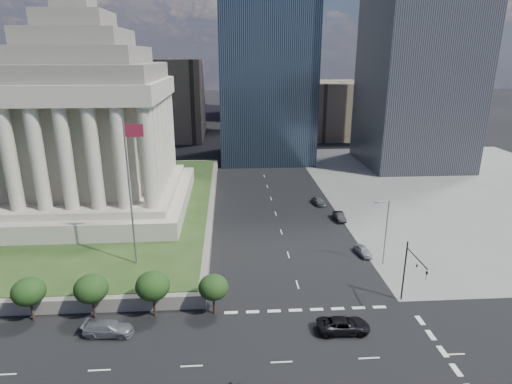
{
  "coord_description": "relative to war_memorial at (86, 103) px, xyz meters",
  "views": [
    {
      "loc": [
        -8.89,
        -30.46,
        29.54
      ],
      "look_at": [
        -5.8,
        17.02,
        14.2
      ],
      "focal_mm": 30.0,
      "sensor_mm": 36.0,
      "label": 1
    }
  ],
  "objects": [
    {
      "name": "pickup_truck",
      "position": [
        37.49,
        -38.47,
        -20.58
      ],
      "size": [
        2.84,
        5.96,
        1.64
      ],
      "primitive_type": "imported",
      "rotation": [
        0.0,
        0.0,
        1.55
      ],
      "color": "black",
      "rests_on": "ground"
    },
    {
      "name": "plaza_lawn",
      "position": [
        -11.0,
        2.0,
        -19.55
      ],
      "size": [
        64.0,
        68.0,
        0.1
      ],
      "primitive_type": "cube",
      "color": "#243B18",
      "rests_on": "plaza_terrace"
    },
    {
      "name": "flagpole",
      "position": [
        12.17,
        -24.0,
        -8.29
      ],
      "size": [
        2.52,
        0.24,
        20.0
      ],
      "color": "slate",
      "rests_on": "plaza_lawn"
    },
    {
      "name": "street_lamp_north",
      "position": [
        47.33,
        -23.0,
        -15.74
      ],
      "size": [
        2.13,
        0.22,
        10.0
      ],
      "color": "slate",
      "rests_on": "ground"
    },
    {
      "name": "war_memorial",
      "position": [
        0.0,
        0.0,
        0.0
      ],
      "size": [
        34.0,
        34.0,
        39.0
      ],
      "primitive_type": null,
      "color": "#AFA692",
      "rests_on": "plaza_lawn"
    },
    {
      "name": "parked_sedan_near",
      "position": [
        45.5,
        -19.71,
        -20.71
      ],
      "size": [
        4.26,
        2.24,
        1.38
      ],
      "primitive_type": "imported",
      "rotation": [
        0.0,
        0.0,
        0.16
      ],
      "color": "gray",
      "rests_on": "ground"
    },
    {
      "name": "building_filler_ne",
      "position": [
        66.0,
        82.0,
        -11.4
      ],
      "size": [
        20.0,
        30.0,
        20.0
      ],
      "primitive_type": "cube",
      "color": "brown",
      "rests_on": "ground"
    },
    {
      "name": "parked_sedan_mid",
      "position": [
        45.5,
        -5.19,
        -20.67
      ],
      "size": [
        4.46,
        1.66,
        1.46
      ],
      "primitive_type": "imported",
      "rotation": [
        0.0,
        0.0,
        0.03
      ],
      "color": "black",
      "rests_on": "ground"
    },
    {
      "name": "traffic_signal_ne",
      "position": [
        46.5,
        -34.3,
        -16.15
      ],
      "size": [
        0.3,
        5.74,
        8.0
      ],
      "color": "black",
      "rests_on": "ground"
    },
    {
      "name": "parked_sedan_far",
      "position": [
        43.42,
        3.78,
        -20.64
      ],
      "size": [
        4.7,
        2.5,
        1.52
      ],
      "primitive_type": "imported",
      "rotation": [
        0.0,
        0.0,
        0.16
      ],
      "color": "#55585C",
      "rests_on": "ground"
    },
    {
      "name": "building_filler_nw",
      "position": [
        4.0,
        82.0,
        -7.4
      ],
      "size": [
        24.0,
        30.0,
        28.0
      ],
      "primitive_type": "cube",
      "color": "brown",
      "rests_on": "ground"
    },
    {
      "name": "midrise_glass",
      "position": [
        36.0,
        47.0,
        8.6
      ],
      "size": [
        26.0,
        26.0,
        60.0
      ],
      "primitive_type": "cube",
      "color": "black",
      "rests_on": "ground"
    },
    {
      "name": "plaza_terrace",
      "position": [
        -11.0,
        2.0,
        -20.5
      ],
      "size": [
        66.0,
        70.0,
        1.8
      ],
      "primitive_type": "cube",
      "color": "slate",
      "rests_on": "ground"
    },
    {
      "name": "ground",
      "position": [
        34.0,
        52.0,
        -21.4
      ],
      "size": [
        500.0,
        500.0,
        0.0
      ],
      "primitive_type": "plane",
      "color": "black",
      "rests_on": "ground"
    },
    {
      "name": "suv_grey",
      "position": [
        11.49,
        -37.35,
        -20.6
      ],
      "size": [
        2.63,
        5.65,
        1.6
      ],
      "primitive_type": "imported",
      "rotation": [
        0.0,
        0.0,
        1.5
      ],
      "color": "slate",
      "rests_on": "ground"
    },
    {
      "name": "sidewalk_ne",
      "position": [
        80.0,
        12.0,
        -21.38
      ],
      "size": [
        68.0,
        90.0,
        0.03
      ],
      "primitive_type": "cube",
      "color": "slate",
      "rests_on": "ground"
    }
  ]
}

